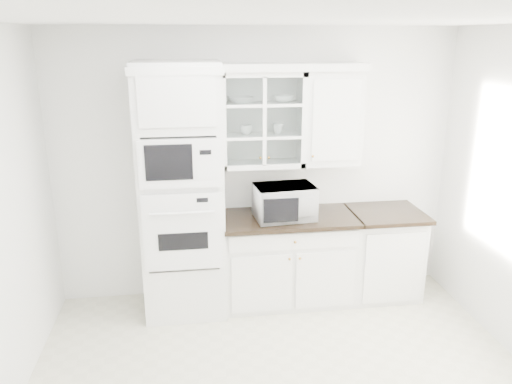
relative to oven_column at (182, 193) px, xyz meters
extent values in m
cube|color=white|center=(0.75, 0.32, 0.15)|extent=(4.00, 0.02, 2.70)
cube|color=white|center=(0.75, -1.42, 1.49)|extent=(4.00, 3.50, 0.02)
cube|color=white|center=(0.00, 0.01, 0.00)|extent=(0.76, 0.65, 2.40)
cube|color=white|center=(0.00, -0.33, -0.26)|extent=(0.70, 0.03, 0.72)
cube|color=black|center=(0.00, -0.35, -0.34)|extent=(0.44, 0.01, 0.16)
cube|color=white|center=(0.00, -0.33, 0.37)|extent=(0.70, 0.03, 0.43)
cube|color=black|center=(-0.09, -0.35, 0.39)|extent=(0.40, 0.01, 0.31)
cube|color=white|center=(1.03, 0.03, -0.76)|extent=(1.30, 0.60, 0.88)
cube|color=black|center=(1.03, 0.00, -0.30)|extent=(1.32, 0.67, 0.04)
cube|color=white|center=(2.03, 0.03, -0.76)|extent=(0.70, 0.60, 0.88)
cube|color=black|center=(2.03, 0.00, -0.30)|extent=(0.72, 0.67, 0.04)
cube|color=white|center=(0.78, 0.17, 0.65)|extent=(0.80, 0.33, 0.90)
cube|color=white|center=(0.78, 0.17, 0.50)|extent=(0.74, 0.29, 0.02)
cube|color=white|center=(0.78, 0.17, 0.80)|extent=(0.74, 0.29, 0.02)
cube|color=white|center=(1.46, 0.17, 0.65)|extent=(0.55, 0.33, 0.90)
cube|color=white|center=(0.68, 0.14, 1.14)|extent=(2.14, 0.38, 0.07)
imported|color=white|center=(0.97, -0.02, -0.12)|extent=(0.60, 0.52, 0.33)
imported|color=white|center=(0.58, 0.18, 0.84)|extent=(0.28, 0.28, 0.06)
imported|color=white|center=(0.99, 0.18, 0.84)|extent=(0.24, 0.24, 0.06)
imported|color=white|center=(0.63, 0.17, 0.56)|extent=(0.14, 0.14, 0.09)
imported|color=white|center=(0.94, 0.16, 0.56)|extent=(0.14, 0.14, 0.10)
camera|label=1|loc=(0.08, -4.49, 1.40)|focal=35.00mm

